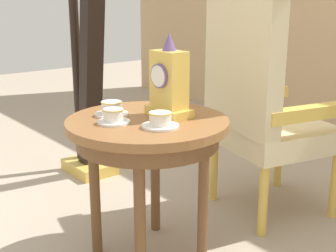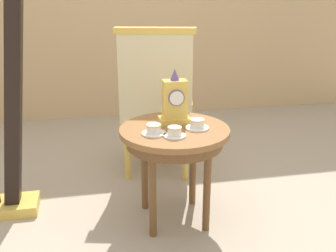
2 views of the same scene
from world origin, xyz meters
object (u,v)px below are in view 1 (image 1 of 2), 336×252
(teacup_right, at_px, (113,117))
(mantel_clock, at_px, (169,84))
(armchair, at_px, (260,100))
(harp, at_px, (87,53))
(side_table, at_px, (148,138))
(teacup_center, at_px, (160,121))
(teacup_left, at_px, (112,109))

(teacup_right, height_order, mantel_clock, mantel_clock)
(armchair, height_order, harp, harp)
(mantel_clock, relative_size, armchair, 0.29)
(side_table, bearing_deg, teacup_center, -15.82)
(teacup_left, height_order, mantel_clock, mantel_clock)
(mantel_clock, relative_size, harp, 0.18)
(teacup_left, relative_size, teacup_right, 1.09)
(teacup_right, xyz_separation_m, harp, (-0.96, 0.44, 0.12))
(armchair, bearing_deg, teacup_left, -101.24)
(side_table, height_order, mantel_clock, mantel_clock)
(side_table, relative_size, teacup_center, 4.65)
(side_table, xyz_separation_m, teacup_left, (-0.14, -0.08, 0.10))
(mantel_clock, bearing_deg, teacup_center, -50.41)
(armchair, bearing_deg, teacup_center, -80.85)
(side_table, xyz_separation_m, teacup_right, (-0.03, -0.14, 0.10))
(side_table, bearing_deg, mantel_clock, 77.49)
(side_table, bearing_deg, harp, 163.20)
(teacup_right, bearing_deg, side_table, 77.83)
(teacup_center, bearing_deg, teacup_right, -146.70)
(mantel_clock, bearing_deg, armchair, 90.75)
(teacup_left, height_order, teacup_center, same)
(teacup_left, relative_size, mantel_clock, 0.41)
(side_table, distance_m, teacup_center, 0.17)
(teacup_right, xyz_separation_m, armchair, (0.04, 0.82, -0.04))
(harp, bearing_deg, teacup_right, -24.63)
(teacup_center, relative_size, harp, 0.08)
(teacup_right, bearing_deg, armchair, 86.96)
(teacup_right, height_order, harp, harp)
(harp, bearing_deg, teacup_left, -24.00)
(side_table, height_order, teacup_right, teacup_right)
(teacup_right, xyz_separation_m, teacup_center, (0.16, 0.10, 0.00))
(teacup_right, distance_m, harp, 1.06)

